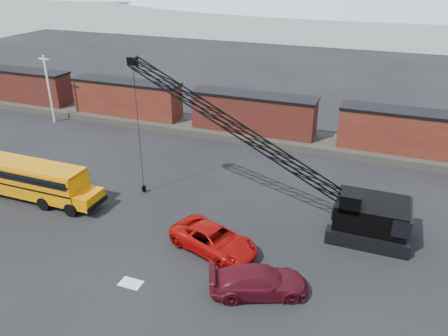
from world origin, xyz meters
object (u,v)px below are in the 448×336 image
(school_bus, at_px, (33,179))
(maroon_suv, at_px, (259,281))
(crawler_crane, at_px, (258,143))
(red_pickup, at_px, (214,240))

(school_bus, height_order, maroon_suv, school_bus)
(maroon_suv, distance_m, crawler_crane, 10.37)
(maroon_suv, height_order, crawler_crane, crawler_crane)
(school_bus, xyz_separation_m, red_pickup, (16.36, -1.27, -0.92))
(school_bus, bearing_deg, red_pickup, -4.44)
(crawler_crane, bearing_deg, school_bus, -165.93)
(school_bus, distance_m, red_pickup, 16.44)
(school_bus, relative_size, maroon_suv, 2.00)
(red_pickup, relative_size, crawler_crane, 0.29)
(maroon_suv, bearing_deg, crawler_crane, -4.93)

